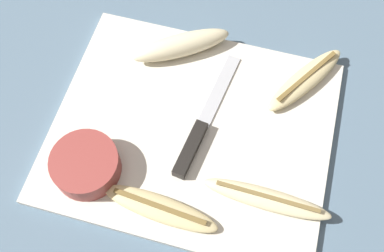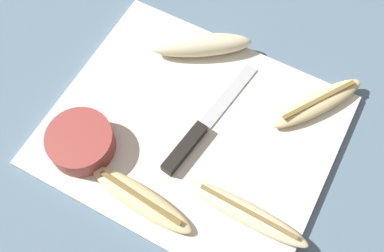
% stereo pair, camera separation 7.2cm
% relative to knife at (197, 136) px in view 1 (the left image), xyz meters
% --- Properties ---
extents(ground_plane, '(4.00, 4.00, 0.00)m').
position_rel_knife_xyz_m(ground_plane, '(-0.01, 0.01, -0.02)').
color(ground_plane, slate).
extents(cutting_board, '(0.45, 0.37, 0.01)m').
position_rel_knife_xyz_m(cutting_board, '(-0.01, 0.01, -0.01)').
color(cutting_board, silver).
rests_on(cutting_board, ground_plane).
extents(knife, '(0.05, 0.24, 0.02)m').
position_rel_knife_xyz_m(knife, '(0.00, 0.00, 0.00)').
color(knife, black).
rests_on(knife, cutting_board).
extents(banana_mellow_near, '(0.18, 0.05, 0.02)m').
position_rel_knife_xyz_m(banana_mellow_near, '(-0.02, -0.13, 0.00)').
color(banana_mellow_near, beige).
rests_on(banana_mellow_near, cutting_board).
extents(banana_cream_curved, '(0.19, 0.04, 0.02)m').
position_rel_knife_xyz_m(banana_cream_curved, '(0.13, -0.07, 0.00)').
color(banana_cream_curved, beige).
rests_on(banana_cream_curved, cutting_board).
extents(banana_bright_far, '(0.17, 0.13, 0.04)m').
position_rel_knife_xyz_m(banana_bright_far, '(-0.07, 0.15, 0.01)').
color(banana_bright_far, beige).
rests_on(banana_bright_far, cutting_board).
extents(banana_ripe_center, '(0.13, 0.17, 0.02)m').
position_rel_knife_xyz_m(banana_ripe_center, '(0.15, 0.15, 0.00)').
color(banana_ripe_center, beige).
rests_on(banana_ripe_center, cutting_board).
extents(prep_bowl, '(0.10, 0.10, 0.04)m').
position_rel_knife_xyz_m(prep_bowl, '(-0.15, -0.10, 0.01)').
color(prep_bowl, '#993D38').
rests_on(prep_bowl, cutting_board).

